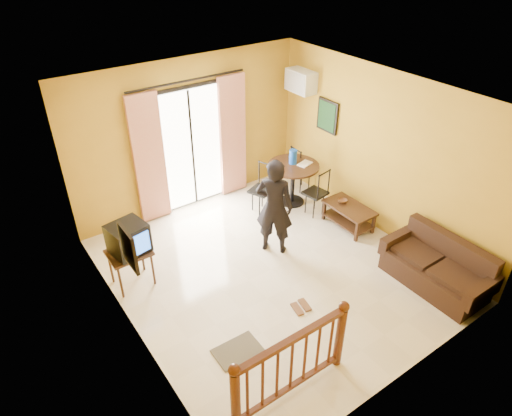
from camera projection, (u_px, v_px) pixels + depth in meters
ground at (271, 269)px, 7.24m from camera, size 5.00×5.00×0.00m
room_shell at (273, 175)px, 6.32m from camera, size 5.00×5.00×5.00m
balcony_door at (192, 148)px, 8.27m from camera, size 2.25×0.14×2.46m
tv_table at (129, 256)px, 6.70m from camera, size 0.60×0.50×0.60m
television at (128, 239)px, 6.55m from camera, size 0.58×0.54×0.46m
picture_left at (129, 248)px, 5.19m from camera, size 0.05×0.42×0.52m
dining_table at (293, 173)px, 8.59m from camera, size 0.98×0.98×0.81m
water_jug at (293, 157)px, 8.48m from camera, size 0.15×0.15×0.27m
serving_tray at (305, 164)px, 8.52m from camera, size 0.32×0.25×0.02m
dining_chairs at (292, 204)px, 8.88m from camera, size 1.62×1.28×0.95m
air_conditioner at (301, 81)px, 8.43m from camera, size 0.31×0.60×0.40m
botanical_print at (327, 116)px, 8.31m from camera, size 0.05×0.50×0.60m
coffee_table at (349, 213)px, 8.11m from camera, size 0.51×0.92×0.41m
bowl at (343, 201)px, 8.15m from camera, size 0.19×0.19×0.05m
sofa at (438, 268)px, 6.83m from camera, size 0.75×1.61×0.77m
standing_person at (274, 207)px, 7.24m from camera, size 0.70×0.72×1.67m
stair_balustrade at (292, 361)px, 5.08m from camera, size 1.63×0.13×1.04m
doormat at (238, 351)px, 5.89m from camera, size 0.61×0.41×0.02m
sandals at (301, 307)px, 6.53m from camera, size 0.29×0.27×0.03m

